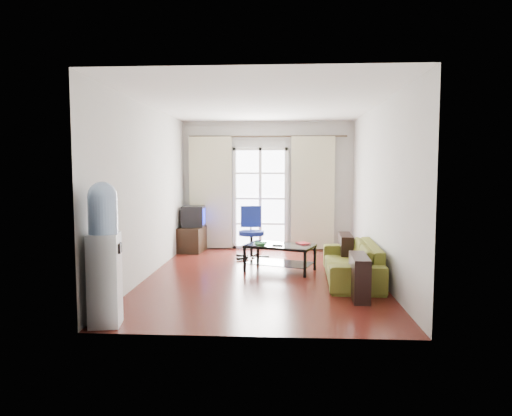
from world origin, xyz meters
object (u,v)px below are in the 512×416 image
Objects in this scene: crt_tv at (192,216)px; water_cooler at (104,251)px; coffee_table at (280,254)px; tv_stand at (192,239)px; sofa at (351,261)px; task_chair at (251,243)px.

crt_tv is 4.55m from water_cooler.
coffee_table is at bearing 45.95° from water_cooler.
tv_stand is 1.39× the size of crt_tv.
coffee_table is 1.80× the size of tv_stand.
sofa is 4.00× the size of crt_tv.
crt_tv is at bearing -125.94° from sofa.
sofa is at bearing -41.46° from crt_tv.
crt_tv reaches higher than tv_stand.
water_cooler reaches higher than coffee_table.
coffee_table is 3.39m from water_cooler.
tv_stand is 0.47m from crt_tv.
tv_stand is at bearing 145.96° from task_chair.
tv_stand is at bearing 79.36° from water_cooler.
coffee_table is 2.50× the size of crt_tv.
sofa is 1.27× the size of water_cooler.
sofa is at bearing -33.01° from tv_stand.
sofa is at bearing -26.51° from coffee_table.
sofa is 1.22m from coffee_table.
water_cooler is at bearing -85.84° from tv_stand.
crt_tv is at bearing 92.19° from tv_stand.
task_chair reaches higher than tv_stand.
crt_tv is at bearing 144.19° from task_chair.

